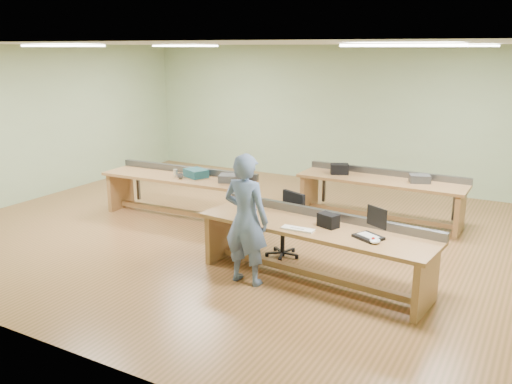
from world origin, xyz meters
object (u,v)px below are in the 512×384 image
(workbench_mid, at_px, (179,187))
(parts_bin_grey, at_px, (233,178))
(laptop_base, at_px, (368,237))
(person, at_px, (246,219))
(parts_bin_teal, at_px, (196,173))
(workbench_front, at_px, (315,239))
(task_chair, at_px, (285,233))
(workbench_back, at_px, (381,190))
(camera_bag, at_px, (328,220))
(drinks_can, at_px, (175,173))
(mug, at_px, (180,176))

(workbench_mid, relative_size, parts_bin_grey, 6.28)
(laptop_base, bearing_deg, person, -139.10)
(parts_bin_teal, bearing_deg, parts_bin_grey, 0.76)
(workbench_front, height_order, task_chair, task_chair)
(person, distance_m, parts_bin_grey, 2.38)
(workbench_front, bearing_deg, workbench_back, 95.76)
(camera_bag, relative_size, parts_bin_grey, 0.56)
(parts_bin_teal, distance_m, drinks_can, 0.36)
(workbench_front, xyz_separation_m, person, (-0.74, -0.49, 0.29))
(workbench_front, bearing_deg, drinks_can, 163.99)
(workbench_mid, height_order, mug, workbench_mid)
(person, height_order, laptop_base, person)
(workbench_front, height_order, mug, workbench_front)
(workbench_back, xyz_separation_m, laptop_base, (0.74, -3.04, 0.21))
(task_chair, bearing_deg, parts_bin_teal, 179.75)
(mug, bearing_deg, drinks_can, 154.84)
(laptop_base, height_order, task_chair, task_chair)
(workbench_front, bearing_deg, workbench_mid, 162.73)
(person, xyz_separation_m, drinks_can, (-2.46, 1.77, -0.03))
(person, bearing_deg, workbench_mid, -35.09)
(camera_bag, bearing_deg, drinks_can, 179.72)
(workbench_back, relative_size, drinks_can, 21.71)
(task_chair, bearing_deg, mug, -173.58)
(workbench_front, height_order, workbench_mid, same)
(workbench_mid, height_order, drinks_can, drinks_can)
(workbench_front, height_order, parts_bin_teal, parts_bin_teal)
(workbench_mid, xyz_separation_m, person, (2.45, -1.84, 0.30))
(laptop_base, bearing_deg, parts_bin_teal, -175.84)
(workbench_mid, bearing_deg, workbench_back, 23.02)
(person, relative_size, task_chair, 1.83)
(workbench_back, xyz_separation_m, person, (-0.74, -3.38, 0.29))
(mug, bearing_deg, parts_bin_teal, 55.70)
(workbench_back, height_order, camera_bag, camera_bag)
(person, xyz_separation_m, laptop_base, (1.48, 0.35, -0.08))
(workbench_front, bearing_deg, parts_bin_teal, 159.20)
(camera_bag, xyz_separation_m, mug, (-3.20, 1.18, -0.04))
(laptop_base, bearing_deg, parts_bin_grey, 178.75)
(workbench_mid, distance_m, parts_bin_teal, 0.42)
(workbench_back, relative_size, person, 1.69)
(mug, bearing_deg, task_chair, -14.70)
(person, distance_m, task_chair, 1.19)
(workbench_back, distance_m, drinks_can, 3.60)
(task_chair, bearing_deg, drinks_can, -174.30)
(workbench_mid, bearing_deg, person, -39.72)
(task_chair, height_order, mug, task_chair)
(workbench_back, xyz_separation_m, parts_bin_grey, (-2.13, -1.45, 0.26))
(person, bearing_deg, parts_bin_grey, -52.50)
(workbench_mid, xyz_separation_m, mug, (0.15, -0.15, 0.24))
(person, bearing_deg, workbench_front, -144.71)
(camera_bag, bearing_deg, workbench_back, 113.42)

